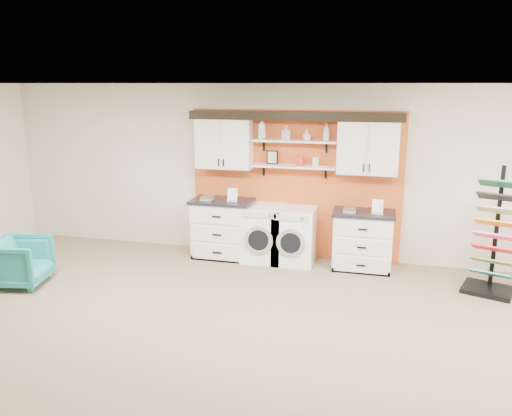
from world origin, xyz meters
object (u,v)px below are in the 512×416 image
(armchair, at_px, (20,262))
(dryer, at_px, (294,236))
(washer, at_px, (263,233))
(base_cabinet_right, at_px, (363,240))
(sample_rack, at_px, (492,254))
(base_cabinet_left, at_px, (223,228))

(armchair, bearing_deg, dryer, -74.25)
(armchair, bearing_deg, washer, -70.64)
(base_cabinet_right, height_order, sample_rack, sample_rack)
(washer, height_order, dryer, washer)
(base_cabinet_left, bearing_deg, base_cabinet_right, 0.00)
(washer, xyz_separation_m, sample_rack, (3.31, -0.49, 0.09))
(sample_rack, bearing_deg, base_cabinet_left, -167.65)
(base_cabinet_right, xyz_separation_m, armchair, (-4.69, -1.84, -0.12))
(base_cabinet_right, bearing_deg, base_cabinet_left, -180.00)
(washer, xyz_separation_m, dryer, (0.51, -0.00, -0.01))
(dryer, relative_size, armchair, 1.21)
(base_cabinet_left, distance_m, armchair, 3.05)
(dryer, distance_m, sample_rack, 2.85)
(washer, distance_m, sample_rack, 3.35)
(dryer, height_order, armchair, dryer)
(washer, bearing_deg, armchair, -149.56)
(washer, height_order, sample_rack, sample_rack)
(washer, height_order, armchair, washer)
(dryer, bearing_deg, base_cabinet_right, 0.18)
(base_cabinet_left, height_order, washer, base_cabinet_left)
(base_cabinet_left, distance_m, dryer, 1.20)
(washer, relative_size, dryer, 1.02)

